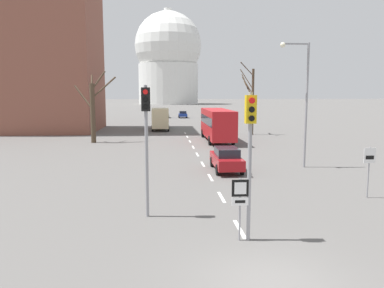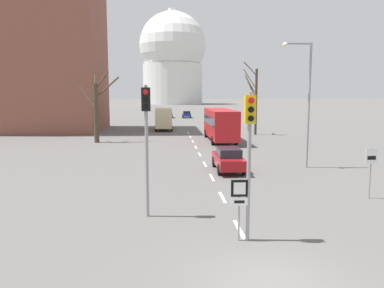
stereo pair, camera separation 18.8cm
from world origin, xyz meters
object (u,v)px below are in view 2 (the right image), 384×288
at_px(route_sign_post, 239,199).
at_px(delivery_truck, 164,118).
at_px(traffic_signal_near_left, 146,126).
at_px(sedan_near_right, 187,114).
at_px(city_bus, 220,123).
at_px(sedan_near_left, 169,114).
at_px(traffic_signal_centre_tall, 249,139).
at_px(speed_limit_sign, 371,164).
at_px(street_lamp_right, 304,92).
at_px(sedan_mid_centre, 228,159).

xyz_separation_m(route_sign_post, delivery_truck, (-3.08, 41.69, 0.18)).
relative_size(traffic_signal_near_left, sedan_near_right, 1.38).
xyz_separation_m(sedan_near_right, city_bus, (1.64, -41.38, 1.27)).
height_order(sedan_near_left, delivery_truck, delivery_truck).
height_order(traffic_signal_near_left, sedan_near_left, traffic_signal_near_left).
height_order(route_sign_post, sedan_near_right, route_sign_post).
relative_size(traffic_signal_near_left, delivery_truck, 0.77).
bearing_deg(traffic_signal_centre_tall, speed_limit_sign, 34.46).
height_order(route_sign_post, sedan_near_left, route_sign_post).
distance_m(route_sign_post, sedan_near_right, 69.62).
bearing_deg(sedan_near_left, route_sign_post, -88.10).
distance_m(speed_limit_sign, sedan_near_left, 66.04).
xyz_separation_m(route_sign_post, sedan_near_right, (1.61, 69.59, -0.74)).
bearing_deg(delivery_truck, route_sign_post, -85.78).
bearing_deg(sedan_near_left, traffic_signal_centre_tall, -87.83).
relative_size(city_bus, delivery_truck, 1.50).
distance_m(street_lamp_right, city_bus, 16.04).
relative_size(street_lamp_right, city_bus, 0.80).
height_order(traffic_signal_near_left, route_sign_post, traffic_signal_near_left).
bearing_deg(traffic_signal_near_left, sedan_near_left, 89.13).
xyz_separation_m(route_sign_post, sedan_mid_centre, (1.57, 12.12, -0.70)).
bearing_deg(delivery_truck, sedan_mid_centre, -81.07).
distance_m(speed_limit_sign, delivery_truck, 38.22).
relative_size(speed_limit_sign, city_bus, 0.24).
xyz_separation_m(traffic_signal_centre_tall, sedan_near_right, (1.30, 69.56, -2.85)).
bearing_deg(city_bus, traffic_signal_near_left, -104.63).
bearing_deg(sedan_mid_centre, delivery_truck, 98.93).
distance_m(traffic_signal_centre_tall, traffic_signal_near_left, 4.66).
distance_m(street_lamp_right, sedan_near_left, 58.24).
relative_size(speed_limit_sign, delivery_truck, 0.36).
relative_size(speed_limit_sign, sedan_mid_centre, 0.56).
xyz_separation_m(route_sign_post, sedan_near_left, (-2.34, 70.25, -0.78)).
bearing_deg(route_sign_post, city_bus, 83.42).
xyz_separation_m(traffic_signal_centre_tall, traffic_signal_near_left, (-3.67, 2.86, 0.20)).
xyz_separation_m(traffic_signal_near_left, sedan_mid_centre, (4.93, 9.22, -3.00)).
bearing_deg(traffic_signal_centre_tall, delivery_truck, 94.66).
relative_size(route_sign_post, sedan_near_left, 0.53).
bearing_deg(traffic_signal_near_left, speed_limit_sign, 10.77).
bearing_deg(route_sign_post, sedan_near_right, 88.67).
height_order(traffic_signal_near_left, delivery_truck, traffic_signal_near_left).
bearing_deg(sedan_mid_centre, route_sign_post, -97.39).
height_order(traffic_signal_centre_tall, street_lamp_right, street_lamp_right).
bearing_deg(traffic_signal_near_left, street_lamp_right, 44.27).
xyz_separation_m(traffic_signal_near_left, speed_limit_sign, (10.84, 2.06, -2.08)).
relative_size(street_lamp_right, sedan_near_left, 2.02).
xyz_separation_m(street_lamp_right, delivery_truck, (-10.02, 28.76, -3.56)).
bearing_deg(route_sign_post, street_lamp_right, 61.77).
bearing_deg(sedan_mid_centre, city_bus, 84.03).
xyz_separation_m(street_lamp_right, sedan_near_left, (-9.28, 57.31, -4.52)).
bearing_deg(traffic_signal_centre_tall, traffic_signal_near_left, 142.10).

